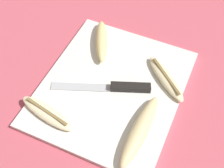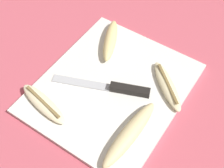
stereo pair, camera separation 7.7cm
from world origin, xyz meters
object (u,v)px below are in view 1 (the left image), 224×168
banana_golden_short (102,41)px  banana_cream_curved (166,78)px  knife (120,87)px  banana_ripe_center (140,130)px  banana_bright_far (47,113)px

banana_golden_short → banana_cream_curved: bearing=-103.2°
banana_cream_curved → knife: bearing=126.9°
knife → banana_ripe_center: 0.13m
knife → banana_golden_short: bearing=20.2°
banana_golden_short → banana_cream_curved: (-0.05, -0.20, -0.01)m
banana_golden_short → banana_bright_far: 0.26m
banana_bright_far → banana_golden_short: bearing=-4.2°
banana_bright_far → banana_cream_curved: banana_cream_curved is taller
knife → banana_golden_short: size_ratio=1.57×
knife → banana_bright_far: 0.18m
banana_golden_short → banana_cream_curved: banana_golden_short is taller
banana_golden_short → banana_bright_far: size_ratio=0.96×
knife → banana_ripe_center: (-0.09, -0.09, 0.01)m
knife → banana_cream_curved: banana_cream_curved is taller
banana_ripe_center → banana_golden_short: bearing=42.3°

